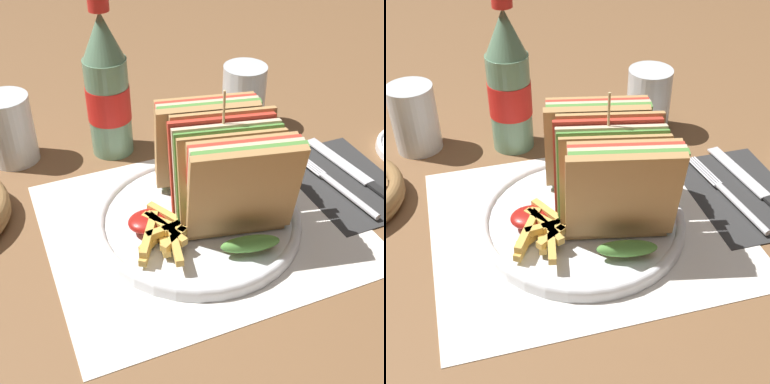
# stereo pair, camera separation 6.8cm
# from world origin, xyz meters

# --- Properties ---
(ground_plane) EXTENTS (4.00, 4.00, 0.00)m
(ground_plane) POSITION_xyz_m (0.00, 0.00, 0.00)
(ground_plane) COLOR brown
(placemat) EXTENTS (0.39, 0.33, 0.00)m
(placemat) POSITION_xyz_m (-0.02, 0.02, 0.00)
(placemat) COLOR silver
(placemat) RESTS_ON ground_plane
(plate_main) EXTENTS (0.26, 0.26, 0.02)m
(plate_main) POSITION_xyz_m (-0.03, 0.02, 0.01)
(plate_main) COLOR white
(plate_main) RESTS_ON ground_plane
(club_sandwich) EXTENTS (0.15, 0.21, 0.17)m
(club_sandwich) POSITION_xyz_m (0.01, 0.02, 0.08)
(club_sandwich) COLOR tan
(club_sandwich) RESTS_ON plate_main
(fries_pile) EXTENTS (0.09, 0.11, 0.02)m
(fries_pile) POSITION_xyz_m (-0.08, -0.01, 0.03)
(fries_pile) COLOR gold
(fries_pile) RESTS_ON plate_main
(ketchup_blob) EXTENTS (0.05, 0.04, 0.02)m
(ketchup_blob) POSITION_xyz_m (-0.10, 0.02, 0.03)
(ketchup_blob) COLOR maroon
(ketchup_blob) RESTS_ON plate_main
(napkin) EXTENTS (0.13, 0.20, 0.00)m
(napkin) POSITION_xyz_m (0.20, 0.02, 0.00)
(napkin) COLOR #2D2D2D
(napkin) RESTS_ON ground_plane
(fork) EXTENTS (0.03, 0.18, 0.01)m
(fork) POSITION_xyz_m (0.18, 0.01, 0.01)
(fork) COLOR silver
(fork) RESTS_ON napkin
(knife) EXTENTS (0.04, 0.22, 0.00)m
(knife) POSITION_xyz_m (0.22, 0.02, 0.01)
(knife) COLOR black
(knife) RESTS_ON napkin
(coke_bottle_near) EXTENTS (0.06, 0.06, 0.24)m
(coke_bottle_near) POSITION_xyz_m (-0.08, 0.23, 0.10)
(coke_bottle_near) COLOR slate
(coke_bottle_near) RESTS_ON ground_plane
(glass_near) EXTENTS (0.07, 0.07, 0.10)m
(glass_near) POSITION_xyz_m (0.14, 0.22, 0.05)
(glass_near) COLOR silver
(glass_near) RESTS_ON ground_plane
(glass_far) EXTENTS (0.07, 0.07, 0.10)m
(glass_far) POSITION_xyz_m (-0.22, 0.26, 0.05)
(glass_far) COLOR silver
(glass_far) RESTS_ON ground_plane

